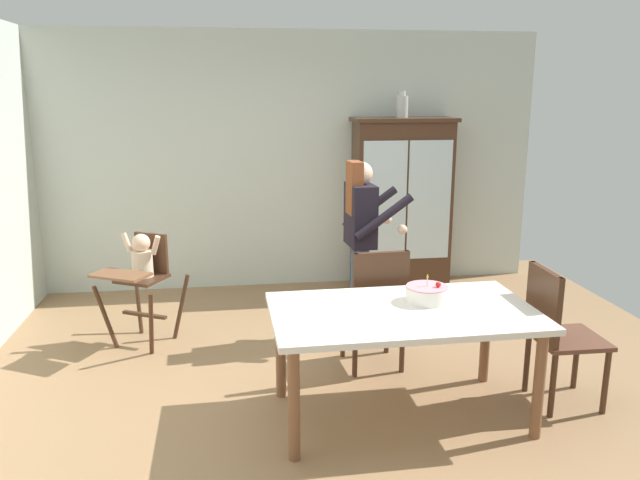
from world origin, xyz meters
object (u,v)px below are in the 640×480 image
object	(u,v)px
adult_person	(361,228)
high_chair_with_toddler	(142,269)
dining_chair_right_end	(555,327)
ceramic_vase	(402,106)
birthday_cake	(427,294)
china_cabinet	(401,203)
dining_table	(403,322)
dining_chair_far_side	(376,301)

from	to	relation	value
adult_person	high_chair_with_toddler	bearing A→B (deg)	82.35
adult_person	dining_chair_right_end	xyz separation A→B (m)	(1.05, -1.35, -0.41)
ceramic_vase	birthday_cake	distance (m)	2.90
china_cabinet	high_chair_with_toddler	xyz separation A→B (m)	(-2.55, -1.25, -0.26)
ceramic_vase	dining_chair_right_end	size ratio (longest dim) A/B	0.28
dining_table	ceramic_vase	bearing A→B (deg)	75.38
adult_person	dining_chair_right_end	size ratio (longest dim) A/B	1.59
birthday_cake	china_cabinet	bearing A→B (deg)	78.13
adult_person	dining_chair_far_side	world-z (taller)	adult_person
birthday_cake	dining_chair_right_end	distance (m)	0.90
dining_chair_far_side	high_chair_with_toddler	bearing A→B (deg)	-27.42
birthday_cake	dining_chair_right_end	xyz separation A→B (m)	(0.87, -0.11, -0.24)
ceramic_vase	high_chair_with_toddler	distance (m)	3.10
ceramic_vase	china_cabinet	bearing A→B (deg)	-7.87
china_cabinet	high_chair_with_toddler	bearing A→B (deg)	-153.90
dining_table	dining_chair_far_side	xyz separation A→B (m)	(-0.00, 0.70, -0.10)
ceramic_vase	dining_chair_right_end	world-z (taller)	ceramic_vase
china_cabinet	ceramic_vase	xyz separation A→B (m)	(-0.03, 0.00, 1.02)
birthday_cake	dining_chair_far_side	world-z (taller)	dining_chair_far_side
birthday_cake	dining_chair_right_end	world-z (taller)	dining_chair_right_end
dining_table	high_chair_with_toddler	bearing A→B (deg)	140.62
dining_table	birthday_cake	distance (m)	0.27
adult_person	dining_chair_far_side	distance (m)	0.78
ceramic_vase	dining_chair_far_side	world-z (taller)	ceramic_vase
dining_table	birthday_cake	world-z (taller)	birthday_cake
china_cabinet	dining_chair_far_side	distance (m)	2.20
high_chair_with_toddler	adult_person	distance (m)	1.86
ceramic_vase	dining_table	bearing A→B (deg)	-104.62
adult_person	birthday_cake	world-z (taller)	adult_person
dining_chair_right_end	dining_table	bearing A→B (deg)	91.75
dining_table	dining_chair_right_end	size ratio (longest dim) A/B	1.77
china_cabinet	ceramic_vase	size ratio (longest dim) A/B	6.72
dining_chair_far_side	dining_chair_right_end	bearing A→B (deg)	143.50
birthday_cake	high_chair_with_toddler	bearing A→B (deg)	145.80
ceramic_vase	high_chair_with_toddler	bearing A→B (deg)	-153.59
china_cabinet	birthday_cake	size ratio (longest dim) A/B	6.48
dining_chair_right_end	dining_chair_far_side	bearing A→B (deg)	58.11
china_cabinet	dining_chair_far_side	bearing A→B (deg)	-110.11
china_cabinet	high_chair_with_toddler	world-z (taller)	china_cabinet
high_chair_with_toddler	ceramic_vase	bearing A→B (deg)	54.57
birthday_cake	dining_chair_far_side	size ratio (longest dim) A/B	0.29
china_cabinet	adult_person	world-z (taller)	china_cabinet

